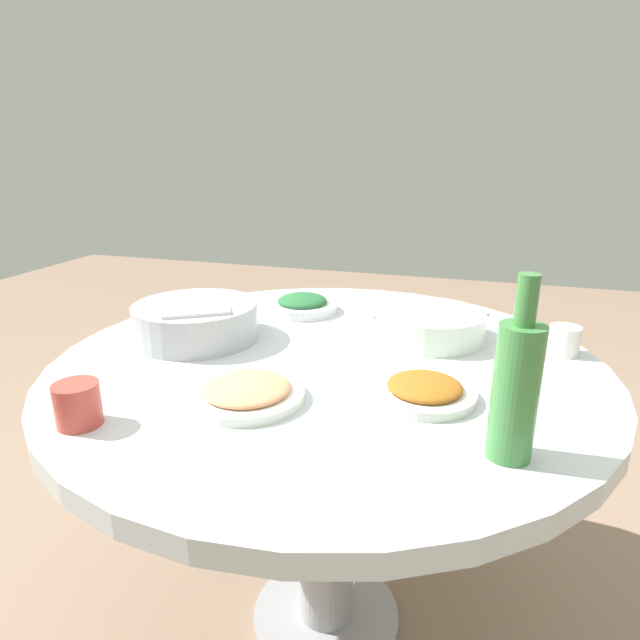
# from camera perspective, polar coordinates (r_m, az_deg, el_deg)

# --- Properties ---
(ground) EXTENTS (8.00, 8.00, 0.00)m
(ground) POSITION_cam_1_polar(r_m,az_deg,el_deg) (1.63, 0.66, -29.42)
(ground) COLOR #886E5A
(round_dining_table) EXTENTS (1.20, 1.20, 0.76)m
(round_dining_table) POSITION_cam_1_polar(r_m,az_deg,el_deg) (1.24, 0.77, -9.27)
(round_dining_table) COLOR #99999E
(round_dining_table) RESTS_ON ground
(rice_bowl) EXTENTS (0.30, 0.30, 0.10)m
(rice_bowl) POSITION_cam_1_polar(r_m,az_deg,el_deg) (1.31, -13.16, -0.06)
(rice_bowl) COLOR #B2B5BA
(rice_bowl) RESTS_ON round_dining_table
(soup_bowl) EXTENTS (0.26, 0.27, 0.07)m
(soup_bowl) POSITION_cam_1_polar(r_m,az_deg,el_deg) (1.31, 11.73, -0.62)
(soup_bowl) COLOR white
(soup_bowl) RESTS_ON round_dining_table
(dish_greens) EXTENTS (0.19, 0.19, 0.05)m
(dish_greens) POSITION_cam_1_polar(r_m,az_deg,el_deg) (1.50, -1.90, 1.67)
(dish_greens) COLOR silver
(dish_greens) RESTS_ON round_dining_table
(dish_stirfry) EXTENTS (0.19, 0.19, 0.04)m
(dish_stirfry) POSITION_cam_1_polar(r_m,az_deg,el_deg) (1.01, 11.13, -7.38)
(dish_stirfry) COLOR silver
(dish_stirfry) RESTS_ON round_dining_table
(dish_shrimp) EXTENTS (0.21, 0.21, 0.04)m
(dish_shrimp) POSITION_cam_1_polar(r_m,az_deg,el_deg) (1.00, -7.87, -7.61)
(dish_shrimp) COLOR white
(dish_shrimp) RESTS_ON round_dining_table
(green_bottle) EXTENTS (0.07, 0.07, 0.28)m
(green_bottle) POSITION_cam_1_polar(r_m,az_deg,el_deg) (0.83, 20.27, -6.79)
(green_bottle) COLOR #3E803E
(green_bottle) RESTS_ON round_dining_table
(tea_cup_near) EXTENTS (0.07, 0.07, 0.06)m
(tea_cup_near) POSITION_cam_1_polar(r_m,az_deg,el_deg) (1.31, 24.72, -1.99)
(tea_cup_near) COLOR white
(tea_cup_near) RESTS_ON round_dining_table
(tea_cup_far) EXTENTS (0.08, 0.08, 0.07)m
(tea_cup_far) POSITION_cam_1_polar(r_m,az_deg,el_deg) (0.98, -24.55, -8.23)
(tea_cup_far) COLOR #C24238
(tea_cup_far) RESTS_ON round_dining_table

